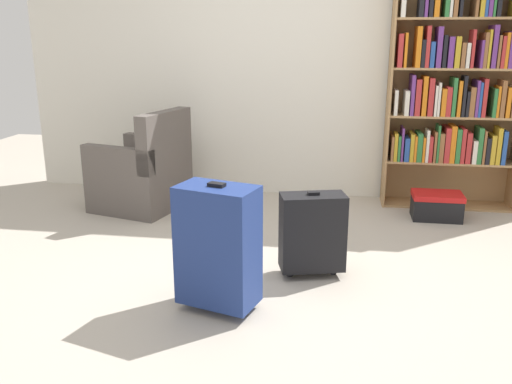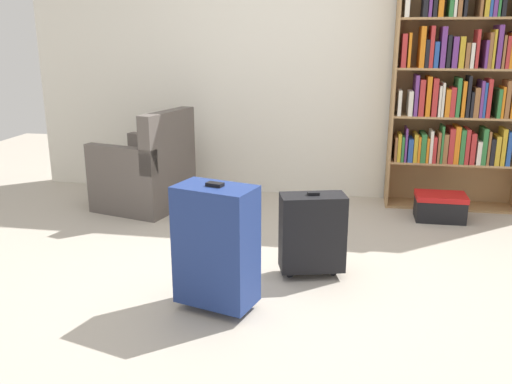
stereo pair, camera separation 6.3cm
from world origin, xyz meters
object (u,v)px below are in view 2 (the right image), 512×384
armchair (147,174)px  suitcase_navy_blue (216,245)px  mug (202,206)px  suitcase_black (312,232)px  bookshelf (460,87)px  storage_box (440,206)px

armchair → suitcase_navy_blue: (1.10, -1.78, 0.08)m
armchair → mug: bearing=-4.8°
armchair → suitcase_black: armchair is taller
mug → suitcase_navy_blue: (0.57, -1.73, 0.35)m
mug → suitcase_navy_blue: size_ratio=0.16×
armchair → suitcase_navy_blue: 2.09m
bookshelf → suitcase_navy_blue: bookshelf is taller
mug → storage_box: (2.07, 0.14, 0.07)m
mug → storage_box: size_ratio=0.29×
suitcase_black → bookshelf: bearing=56.7°
armchair → suitcase_black: 2.02m
suitcase_black → suitcase_navy_blue: size_ratio=0.76×
suitcase_navy_blue → mug: bearing=108.3°
suitcase_black → suitcase_navy_blue: bearing=-132.4°
storage_box → armchair: bearing=-177.9°
bookshelf → suitcase_navy_blue: bearing=-125.7°
suitcase_navy_blue → storage_box: bearing=51.3°
bookshelf → suitcase_navy_blue: 2.89m
bookshelf → mug: 2.51m
mug → storage_box: storage_box is taller
bookshelf → armchair: size_ratio=2.30×
bookshelf → armchair: bookshelf is taller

